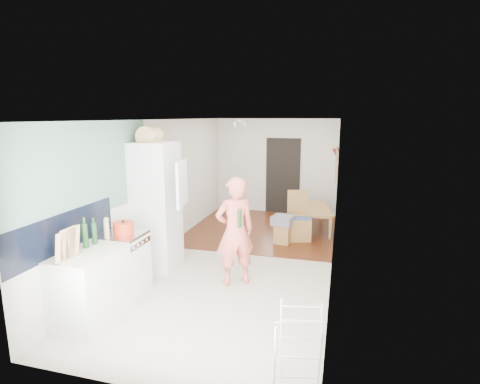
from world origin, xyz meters
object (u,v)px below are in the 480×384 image
at_px(person, 235,222).
at_px(dining_table, 311,220).
at_px(stool, 283,234).
at_px(drying_rack, 299,352).
at_px(dining_chair, 299,216).

relative_size(person, dining_table, 1.54).
xyz_separation_m(person, stool, (0.43, 2.03, -0.79)).
height_order(person, drying_rack, person).
relative_size(dining_table, stool, 3.25).
distance_m(person, stool, 2.22).
bearing_deg(stool, dining_table, 66.73).
height_order(dining_chair, stool, dining_chair).
distance_m(person, dining_table, 3.35).
distance_m(dining_chair, stool, 0.53).
height_order(stool, drying_rack, drying_rack).
height_order(dining_table, stool, dining_table).
distance_m(dining_chair, drying_rack, 4.46).
height_order(dining_chair, drying_rack, dining_chair).
relative_size(stool, drying_rack, 0.49).
height_order(person, dining_table, person).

